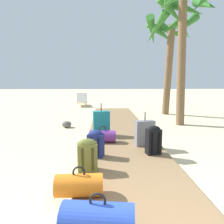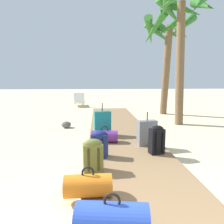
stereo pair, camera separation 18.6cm
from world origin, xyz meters
name	(u,v)px [view 2 (the right image)]	position (x,y,z in m)	size (l,w,h in m)	color
ground_plane	(123,142)	(0.00, 3.83, 0.00)	(60.00, 60.00, 0.00)	beige
boardwalk	(119,131)	(0.00, 4.79, 0.04)	(1.70, 9.58, 0.08)	olive
suitcase_teal	(102,123)	(-0.51, 4.25, 0.41)	(0.46, 0.28, 0.87)	#197A7F
backpack_navy	(100,143)	(-0.60, 2.71, 0.35)	(0.34, 0.28, 0.52)	navy
duffel_bag_purple	(105,136)	(-0.47, 3.63, 0.22)	(0.64, 0.33, 0.40)	#6B2D84
suitcase_grey	(147,133)	(0.48, 3.36, 0.36)	(0.46, 0.27, 0.76)	slate
duffel_bag_blue	(112,220)	(-0.51, 0.63, 0.25)	(0.73, 0.41, 0.44)	#2847B7
duffel_bag_orange	(88,185)	(-0.76, 1.32, 0.23)	(0.60, 0.30, 0.40)	orange
backpack_olive	(93,154)	(-0.72, 2.07, 0.36)	(0.34, 0.25, 0.54)	olive
backpack_black	(157,139)	(0.54, 2.79, 0.38)	(0.31, 0.25, 0.58)	black
palm_tree_near_right	(183,21)	(2.25, 5.99, 3.50)	(1.96, 2.02, 4.48)	brown
palm_tree_far_right	(166,40)	(2.32, 7.91, 3.25)	(2.21, 2.25, 4.21)	brown
lounge_chair	(79,101)	(-1.72, 11.15, 0.33)	(0.79, 1.58, 0.81)	white
rock_left_near	(66,125)	(-1.66, 5.57, 0.10)	(0.31, 0.31, 0.21)	#5B5651
rock_right_far	(147,122)	(1.15, 6.04, 0.06)	(0.21, 0.17, 0.13)	#5B5651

